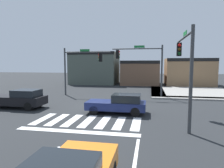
{
  "coord_description": "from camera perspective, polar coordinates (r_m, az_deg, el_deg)",
  "views": [
    {
      "loc": [
        3.77,
        -16.4,
        3.59
      ],
      "look_at": [
        0.44,
        1.47,
        1.76
      ],
      "focal_mm": 32.46,
      "sensor_mm": 36.0,
      "label": 1
    }
  ],
  "objects": [
    {
      "name": "ground_plane",
      "position": [
        17.21,
        -2.35,
        -6.31
      ],
      "size": [
        120.0,
        120.0,
        0.0
      ],
      "primitive_type": "plane",
      "color": "#232628"
    },
    {
      "name": "crosswalk_near",
      "position": [
        12.99,
        -6.86,
        -10.33
      ],
      "size": [
        6.58,
        2.8,
        0.01
      ],
      "color": "silver",
      "rests_on": "ground_plane"
    },
    {
      "name": "bike_detector_marking",
      "position": [
        8.74,
        -7.16,
        -18.52
      ],
      "size": [
        1.01,
        1.01,
        0.01
      ],
      "color": "yellow",
      "rests_on": "ground_plane"
    },
    {
      "name": "curb_corner_northeast",
      "position": [
        26.48,
        20.74,
        -2.27
      ],
      "size": [
        10.0,
        10.6,
        0.15
      ],
      "color": "gray",
      "rests_on": "ground_plane"
    },
    {
      "name": "storefront_row",
      "position": [
        35.85,
        6.65,
        3.86
      ],
      "size": [
        23.82,
        6.96,
        5.62
      ],
      "color": "#4C564C",
      "rests_on": "ground_plane"
    },
    {
      "name": "traffic_signal_northeast",
      "position": [
        21.91,
        8.38,
        6.46
      ],
      "size": [
        5.37,
        0.32,
        5.55
      ],
      "rotation": [
        0.0,
        0.0,
        3.14
      ],
      "color": "#383A3D",
      "rests_on": "ground_plane"
    },
    {
      "name": "traffic_signal_southeast",
      "position": [
        12.94,
        19.83,
        6.72
      ],
      "size": [
        0.32,
        5.24,
        5.53
      ],
      "rotation": [
        0.0,
        0.0,
        1.57
      ],
      "color": "#383A3D",
      "rests_on": "ground_plane"
    },
    {
      "name": "traffic_signal_northwest",
      "position": [
        23.1,
        -8.65,
        5.93
      ],
      "size": [
        5.39,
        0.32,
        5.35
      ],
      "color": "#383A3D",
      "rests_on": "ground_plane"
    },
    {
      "name": "car_navy",
      "position": [
        14.74,
        1.91,
        -5.54
      ],
      "size": [
        4.27,
        1.73,
        1.4
      ],
      "rotation": [
        0.0,
        0.0,
        3.14
      ],
      "color": "#141E4C",
      "rests_on": "ground_plane"
    },
    {
      "name": "car_black",
      "position": [
        18.12,
        -24.8,
        -3.8
      ],
      "size": [
        4.62,
        1.8,
        1.51
      ],
      "rotation": [
        0.0,
        0.0,
        3.14
      ],
      "color": "black",
      "rests_on": "ground_plane"
    }
  ]
}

